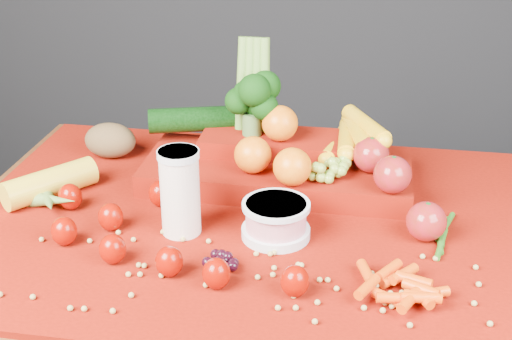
% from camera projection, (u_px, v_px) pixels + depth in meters
% --- Properties ---
extents(table, '(1.10, 0.80, 0.75)m').
position_uv_depth(table, '(254.00, 268.00, 1.33)').
color(table, '#36190C').
rests_on(table, ground).
extents(red_cloth, '(1.05, 0.75, 0.01)m').
position_uv_depth(red_cloth, '(254.00, 222.00, 1.29)').
color(red_cloth, '#7B0E04').
rests_on(red_cloth, table).
extents(milk_glass, '(0.07, 0.07, 0.15)m').
position_uv_depth(milk_glass, '(180.00, 189.00, 1.21)').
color(milk_glass, silver).
rests_on(milk_glass, red_cloth).
extents(yogurt_bowl, '(0.12, 0.12, 0.06)m').
position_uv_depth(yogurt_bowl, '(276.00, 219.00, 1.21)').
color(yogurt_bowl, silver).
rests_on(yogurt_bowl, red_cloth).
extents(strawberry_scatter, '(0.48, 0.28, 0.05)m').
position_uv_depth(strawberry_scatter, '(146.00, 234.00, 1.18)').
color(strawberry_scatter, '#971300').
rests_on(strawberry_scatter, red_cloth).
extents(dark_grape_cluster, '(0.06, 0.05, 0.03)m').
position_uv_depth(dark_grape_cluster, '(220.00, 259.00, 1.14)').
color(dark_grape_cluster, black).
rests_on(dark_grape_cluster, red_cloth).
extents(soybean_scatter, '(0.84, 0.24, 0.01)m').
position_uv_depth(soybean_scatter, '(232.00, 279.00, 1.11)').
color(soybean_scatter, tan).
rests_on(soybean_scatter, red_cloth).
extents(corn_ear, '(0.25, 0.26, 0.06)m').
position_uv_depth(corn_ear, '(48.00, 195.00, 1.32)').
color(corn_ear, gold).
rests_on(corn_ear, red_cloth).
extents(potato, '(0.11, 0.08, 0.08)m').
position_uv_depth(potato, '(110.00, 140.00, 1.51)').
color(potato, brown).
rests_on(potato, red_cloth).
extents(baby_carrot_pile, '(0.18, 0.17, 0.03)m').
position_uv_depth(baby_carrot_pile, '(398.00, 288.00, 1.06)').
color(baby_carrot_pile, '#D64107').
rests_on(baby_carrot_pile, red_cloth).
extents(green_bean_pile, '(0.14, 0.12, 0.01)m').
position_uv_depth(green_bean_pile, '(444.00, 235.00, 1.22)').
color(green_bean_pile, '#245F15').
rests_on(green_bean_pile, red_cloth).
extents(produce_mound, '(0.60, 0.36, 0.27)m').
position_uv_depth(produce_mound, '(286.00, 155.00, 1.40)').
color(produce_mound, '#7B0E04').
rests_on(produce_mound, red_cloth).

